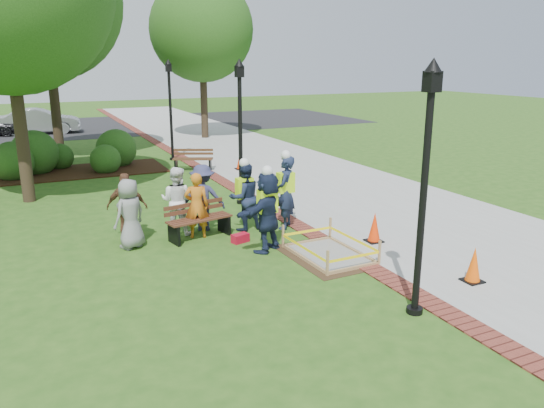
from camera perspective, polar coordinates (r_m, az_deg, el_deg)
name	(u,v)px	position (r m, az deg, el deg)	size (l,w,h in m)	color
ground	(275,265)	(11.34, 0.29, -6.62)	(100.00, 100.00, 0.00)	#285116
sidewalk	(280,165)	(22.11, 0.88, 4.26)	(6.00, 60.00, 0.02)	#9E9E99
brick_edging	(206,171)	(20.91, -7.16, 3.52)	(0.50, 60.00, 0.03)	maroon
mulch_bed	(72,172)	(21.96, -20.71, 3.23)	(7.00, 3.00, 0.05)	#381E0F
parking_lot	(99,126)	(37.02, -18.12, 7.96)	(36.00, 12.00, 0.01)	black
wet_concrete_pad	(329,246)	(11.85, 6.15, -4.51)	(1.77, 2.35, 0.55)	#47331E
bench_near	(200,227)	(13.05, -7.80, -2.50)	(1.68, 0.85, 0.87)	brown
bench_far	(193,164)	(21.11, -8.48, 4.28)	(1.62, 1.09, 0.84)	#4F2C1B
cone_front	(474,266)	(11.10, 20.88, -6.21)	(0.37, 0.37, 0.73)	black
cone_back	(374,228)	(12.84, 10.96, -2.56)	(0.37, 0.37, 0.74)	black
cone_far	(240,160)	(21.08, -3.42, 4.70)	(0.39, 0.39, 0.77)	black
toolbox	(240,238)	(12.72, -3.44, -3.68)	(0.41, 0.23, 0.21)	#B10D24
lamp_near	(425,172)	(8.87, 16.15, 3.31)	(0.28, 0.28, 4.26)	black
lamp_mid	(240,121)	(15.71, -3.45, 8.85)	(0.28, 0.28, 4.26)	black
lamp_far	(170,102)	(23.30, -10.90, 10.69)	(0.28, 0.28, 4.26)	black
tree_back	(44,2)	(25.05, -23.31, 19.30)	(6.31, 6.31, 9.67)	#3D2D1E
tree_right	(202,30)	(29.92, -7.58, 18.10)	(5.53, 5.53, 8.56)	#3D2D1E
shrub_a	(15,179)	(21.61, -25.94, 2.43)	(1.49, 1.49, 1.49)	#1F4814
shrub_b	(37,173)	(22.41, -23.99, 3.06)	(1.79, 1.79, 1.79)	#1F4814
shrub_c	(107,172)	(21.57, -17.37, 3.26)	(1.17, 1.17, 1.17)	#1F4814
shrub_d	(117,166)	(22.84, -16.29, 3.98)	(1.63, 1.63, 1.63)	#1F4814
shrub_e	(61,168)	(23.00, -21.75, 3.58)	(1.09, 1.09, 1.09)	#1F4814
casual_person_a	(130,214)	(12.55, -15.04, -1.03)	(0.62, 0.55, 1.63)	gray
casual_person_b	(197,206)	(12.97, -8.11, -0.17)	(0.59, 0.46, 1.62)	#C86B17
casual_person_c	(177,201)	(13.35, -10.20, 0.35)	(0.64, 0.60, 1.69)	white
casual_person_d	(127,207)	(13.10, -15.32, -0.34)	(0.62, 0.52, 1.65)	brown
casual_person_e	(203,198)	(13.53, -7.45, 0.67)	(0.63, 0.52, 1.69)	#333459
hivis_worker_a	(267,209)	(11.90, -0.51, -0.58)	(0.70, 0.62, 1.98)	#191E43
hivis_worker_b	(285,190)	(13.54, 1.46, 1.49)	(0.68, 0.71, 2.04)	#151638
hivis_worker_c	(245,195)	(13.41, -2.97, 1.01)	(0.58, 0.40, 1.87)	#191A41
parked_car_b	(41,134)	(34.43, -23.56, 6.95)	(4.92, 2.14, 1.60)	#959599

